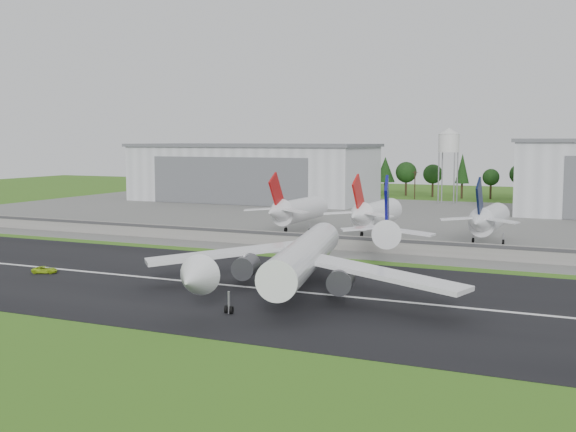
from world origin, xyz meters
The scene contains 14 objects.
ground centered at (0.00, 0.00, 0.00)m, with size 600.00×600.00×0.00m, color #356016.
runway centered at (0.00, 10.00, 0.05)m, with size 320.00×60.00×0.10m, color black.
runway_centerline centered at (0.00, 10.00, 0.11)m, with size 220.00×1.00×0.02m, color white.
apron centered at (0.00, 120.00, 0.05)m, with size 320.00×150.00×0.10m, color slate.
blast_fence centered at (0.00, 54.99, 1.81)m, with size 240.00×0.61×3.50m.
hangar_west centered at (-80.00, 164.92, 11.63)m, with size 97.00×44.00×23.20m.
water_tower centered at (-5.00, 185.00, 24.55)m, with size 8.40×8.40×29.40m.
utility_poles centered at (0.00, 200.00, 0.00)m, with size 230.00×3.00×12.00m, color black, non-canonical shape.
treeline centered at (0.00, 215.00, 0.00)m, with size 320.00×16.00×22.00m, color black, non-canonical shape.
main_airliner centered at (9.42, 9.58, 4.89)m, with size 55.69×58.68×18.17m.
ground_vehicle centered at (-41.21, 5.54, 0.74)m, with size 2.13×4.63×1.29m, color #9BC316.
parked_jet_red_a centered at (-21.70, 76.59, 6.39)m, with size 7.36×31.29×16.91m.
parked_jet_red_b centered at (-0.29, 76.59, 6.37)m, with size 7.36×31.29×16.89m.
parked_jet_navy centered at (27.75, 76.57, 6.26)m, with size 7.36×31.29×16.77m.
Camera 1 is at (55.13, -95.96, 24.87)m, focal length 45.00 mm.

